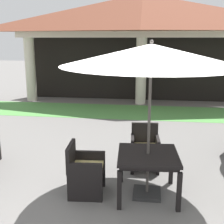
% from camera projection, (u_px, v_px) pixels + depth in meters
% --- Properties ---
extents(ground_plane, '(60.00, 60.00, 0.00)m').
position_uv_depth(ground_plane, '(118.00, 217.00, 4.37)').
color(ground_plane, slate).
extents(background_pavilion, '(10.41, 2.41, 4.21)m').
position_uv_depth(background_pavilion, '(142.00, 22.00, 11.32)').
color(background_pavilion, beige).
rests_on(background_pavilion, ground).
extents(lawn_strip, '(12.21, 2.19, 0.01)m').
position_uv_depth(lawn_strip, '(139.00, 112.00, 10.62)').
color(lawn_strip, '#519347').
rests_on(lawn_strip, ground).
extents(patio_table_near_foreground, '(1.05, 1.05, 0.75)m').
position_uv_depth(patio_table_near_foreground, '(148.00, 159.00, 4.84)').
color(patio_table_near_foreground, black).
rests_on(patio_table_near_foreground, ground).
extents(patio_umbrella_near_foreground, '(2.78, 2.78, 2.56)m').
position_uv_depth(patio_umbrella_near_foreground, '(151.00, 56.00, 4.44)').
color(patio_umbrella_near_foreground, '#2D2D2D').
rests_on(patio_umbrella_near_foreground, ground).
extents(patio_chair_near_foreground_west, '(0.62, 0.63, 0.89)m').
position_uv_depth(patio_chair_near_foreground_west, '(85.00, 171.00, 4.97)').
color(patio_chair_near_foreground_west, black).
rests_on(patio_chair_near_foreground_west, ground).
extents(patio_chair_near_foreground_north, '(0.60, 0.57, 0.91)m').
position_uv_depth(patio_chair_near_foreground_north, '(145.00, 149.00, 5.92)').
color(patio_chair_near_foreground_north, black).
rests_on(patio_chair_near_foreground_north, ground).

